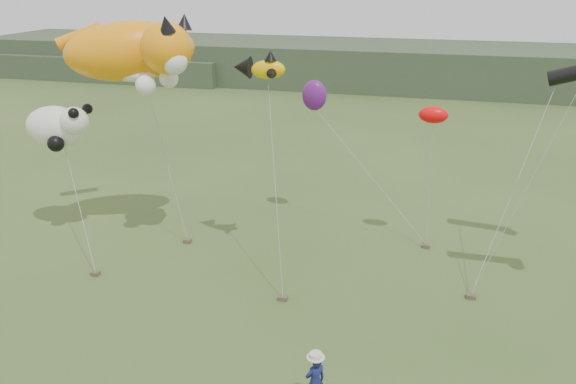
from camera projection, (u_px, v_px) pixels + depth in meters
The scene contains 8 objects.
ground at pixel (286, 363), 16.53m from camera, with size 120.00×120.00×0.00m, color #385123.
headland at pixel (369, 65), 56.80m from camera, with size 90.00×13.00×4.00m.
festival_attendant at pixel (315, 382), 14.60m from camera, with size 0.59×0.39×1.61m, color #151C4E.
sandbag_anchors at pixel (290, 269), 21.61m from camera, with size 14.05×5.78×0.16m.
cat_kite at pixel (138, 52), 21.55m from camera, with size 6.75×4.32×2.87m.
fish_kite at pixel (259, 68), 19.74m from camera, with size 2.02×1.37×1.05m.
panda_kite at pixel (58, 126), 23.02m from camera, with size 3.01×1.95×1.87m.
misc_kites at pixel (351, 101), 23.12m from camera, with size 6.07×2.02×1.30m.
Camera 1 is at (3.48, -13.09, 10.74)m, focal length 35.00 mm.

